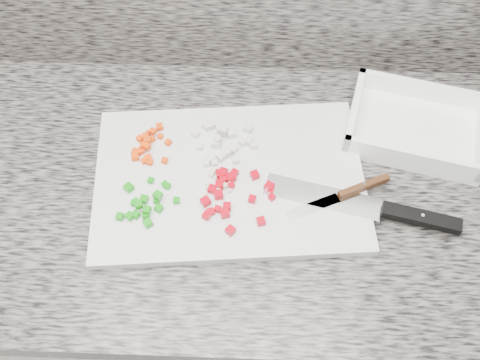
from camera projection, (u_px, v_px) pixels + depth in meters
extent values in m
cube|color=silver|center=(199.00, 276.00, 1.39)|extent=(3.92, 0.62, 0.86)
cube|color=#625D56|center=(184.00, 186.00, 1.01)|extent=(3.96, 0.64, 0.04)
cube|color=silver|center=(230.00, 179.00, 0.99)|extent=(0.52, 0.37, 0.02)
cube|color=#EB3F05|center=(148.00, 133.00, 1.03)|extent=(0.01, 0.01, 0.01)
cube|color=#EB3F05|center=(141.00, 151.00, 1.00)|extent=(0.02, 0.02, 0.01)
cube|color=#EB3F05|center=(168.00, 142.00, 1.01)|extent=(0.01, 0.01, 0.01)
cube|color=#EB3F05|center=(147.00, 158.00, 0.99)|extent=(0.01, 0.01, 0.01)
cube|color=#EB3F05|center=(147.00, 146.00, 1.00)|extent=(0.02, 0.02, 0.01)
cube|color=#EB3F05|center=(152.00, 139.00, 1.02)|extent=(0.01, 0.01, 0.01)
cube|color=#EB3F05|center=(160.00, 136.00, 1.02)|extent=(0.01, 0.01, 0.01)
cube|color=#EB3F05|center=(143.00, 145.00, 1.00)|extent=(0.01, 0.01, 0.01)
cube|color=#EB3F05|center=(140.00, 152.00, 1.00)|extent=(0.01, 0.01, 0.01)
cube|color=#EB3F05|center=(144.00, 161.00, 0.99)|extent=(0.01, 0.01, 0.01)
cube|color=#EB3F05|center=(145.00, 137.00, 1.01)|extent=(0.01, 0.01, 0.01)
cube|color=#EB3F05|center=(135.00, 152.00, 1.00)|extent=(0.01, 0.01, 0.01)
cube|color=#EB3F05|center=(153.00, 131.00, 1.02)|extent=(0.02, 0.02, 0.01)
cube|color=#EB3F05|center=(135.00, 157.00, 0.99)|extent=(0.02, 0.02, 0.01)
cube|color=#EB3F05|center=(165.00, 161.00, 0.99)|extent=(0.01, 0.01, 0.01)
cube|color=#EB3F05|center=(149.00, 158.00, 0.99)|extent=(0.01, 0.01, 0.01)
cube|color=#EB3F05|center=(159.00, 127.00, 1.03)|extent=(0.02, 0.02, 0.01)
cube|color=#EB3F05|center=(147.00, 140.00, 1.00)|extent=(0.01, 0.01, 0.01)
cube|color=#EB3F05|center=(140.00, 139.00, 1.02)|extent=(0.02, 0.02, 0.01)
cube|color=#EB3F05|center=(150.00, 162.00, 0.99)|extent=(0.01, 0.01, 0.01)
cube|color=beige|center=(218.00, 139.00, 1.00)|extent=(0.02, 0.02, 0.01)
cube|color=beige|center=(216.00, 143.00, 1.01)|extent=(0.02, 0.02, 0.01)
cube|color=beige|center=(209.00, 160.00, 0.99)|extent=(0.02, 0.02, 0.01)
cube|color=beige|center=(248.00, 128.00, 1.03)|extent=(0.02, 0.02, 0.01)
cube|color=beige|center=(196.00, 134.00, 1.02)|extent=(0.02, 0.02, 0.01)
cube|color=beige|center=(221.00, 157.00, 0.99)|extent=(0.02, 0.02, 0.01)
cube|color=beige|center=(226.00, 152.00, 1.00)|extent=(0.02, 0.02, 0.01)
cube|color=beige|center=(226.00, 152.00, 1.00)|extent=(0.02, 0.02, 0.01)
cube|color=beige|center=(200.00, 147.00, 1.01)|extent=(0.01, 0.01, 0.01)
cube|color=beige|center=(212.00, 125.00, 1.03)|extent=(0.02, 0.02, 0.01)
cube|color=beige|center=(220.00, 129.00, 1.02)|extent=(0.02, 0.02, 0.01)
cube|color=beige|center=(231.00, 134.00, 1.02)|extent=(0.02, 0.02, 0.01)
cube|color=beige|center=(214.00, 163.00, 0.99)|extent=(0.01, 0.01, 0.01)
cube|color=beige|center=(223.00, 130.00, 1.01)|extent=(0.02, 0.02, 0.01)
cube|color=beige|center=(206.00, 164.00, 0.99)|extent=(0.01, 0.01, 0.01)
cube|color=beige|center=(209.00, 126.00, 1.03)|extent=(0.02, 0.02, 0.01)
cube|color=beige|center=(236.00, 160.00, 0.99)|extent=(0.01, 0.01, 0.01)
cube|color=beige|center=(208.00, 125.00, 1.03)|extent=(0.02, 0.02, 0.01)
cube|color=beige|center=(253.00, 146.00, 1.01)|extent=(0.01, 0.01, 0.01)
cube|color=beige|center=(243.00, 143.00, 1.01)|extent=(0.02, 0.02, 0.01)
cube|color=beige|center=(249.00, 141.00, 1.01)|extent=(0.02, 0.02, 0.01)
cube|color=beige|center=(207.00, 126.00, 1.03)|extent=(0.02, 0.02, 0.01)
cube|color=beige|center=(233.00, 149.00, 1.00)|extent=(0.02, 0.02, 0.01)
cube|color=#118D0C|center=(136.00, 201.00, 0.94)|extent=(0.01, 0.01, 0.01)
cube|color=#118D0C|center=(147.00, 210.00, 0.92)|extent=(0.01, 0.01, 0.01)
cube|color=#118D0C|center=(165.00, 184.00, 0.96)|extent=(0.02, 0.02, 0.01)
cube|color=#118D0C|center=(176.00, 200.00, 0.94)|extent=(0.01, 0.01, 0.01)
cube|color=#118D0C|center=(136.00, 215.00, 0.93)|extent=(0.02, 0.02, 0.01)
cube|color=#118D0C|center=(139.00, 204.00, 0.93)|extent=(0.02, 0.02, 0.01)
cube|color=#118D0C|center=(144.00, 199.00, 0.94)|extent=(0.02, 0.02, 0.01)
cube|color=#118D0C|center=(159.00, 208.00, 0.94)|extent=(0.02, 0.02, 0.01)
cube|color=#118D0C|center=(120.00, 217.00, 0.93)|extent=(0.01, 0.01, 0.01)
cube|color=#118D0C|center=(148.00, 223.00, 0.92)|extent=(0.02, 0.02, 0.01)
cube|color=#118D0C|center=(134.00, 203.00, 0.94)|extent=(0.01, 0.01, 0.01)
cube|color=#118D0C|center=(158.00, 195.00, 0.94)|extent=(0.02, 0.02, 0.01)
cube|color=#118D0C|center=(167.00, 186.00, 0.96)|extent=(0.01, 0.01, 0.01)
cube|color=#118D0C|center=(151.00, 180.00, 0.97)|extent=(0.01, 0.01, 0.01)
cube|color=#118D0C|center=(157.00, 200.00, 0.95)|extent=(0.01, 0.01, 0.01)
cube|color=#118D0C|center=(130.00, 216.00, 0.93)|extent=(0.02, 0.02, 0.01)
cube|color=#118D0C|center=(146.00, 215.00, 0.93)|extent=(0.01, 0.01, 0.01)
cube|color=#118D0C|center=(129.00, 188.00, 0.96)|extent=(0.02, 0.02, 0.01)
cube|color=#B90212|center=(234.00, 173.00, 0.97)|extent=(0.02, 0.02, 0.01)
cube|color=#B90212|center=(220.00, 174.00, 0.97)|extent=(0.02, 0.02, 0.01)
cube|color=#B90212|center=(205.00, 202.00, 0.94)|extent=(0.02, 0.02, 0.01)
cube|color=#B90212|center=(261.00, 221.00, 0.92)|extent=(0.02, 0.02, 0.01)
cube|color=#B90212|center=(218.00, 209.00, 0.94)|extent=(0.01, 0.01, 0.01)
cube|color=#B90212|center=(223.00, 173.00, 0.97)|extent=(0.02, 0.02, 0.01)
cube|color=#B90212|center=(219.00, 185.00, 0.96)|extent=(0.01, 0.01, 0.01)
cube|color=#B90212|center=(231.00, 186.00, 0.96)|extent=(0.01, 0.01, 0.01)
cube|color=#B90212|center=(272.00, 197.00, 0.95)|extent=(0.01, 0.01, 0.01)
cube|color=#B90212|center=(219.00, 195.00, 0.95)|extent=(0.02, 0.02, 0.01)
cube|color=#B90212|center=(269.00, 187.00, 0.96)|extent=(0.02, 0.02, 0.01)
cube|color=#B90212|center=(230.00, 230.00, 0.91)|extent=(0.02, 0.02, 0.01)
cube|color=#B90212|center=(231.00, 177.00, 0.97)|extent=(0.02, 0.02, 0.01)
cube|color=#B90212|center=(207.00, 215.00, 0.93)|extent=(0.02, 0.02, 0.01)
cube|color=#B90212|center=(223.00, 179.00, 0.97)|extent=(0.02, 0.02, 0.01)
cube|color=#B90212|center=(255.00, 175.00, 0.97)|extent=(0.02, 0.02, 0.01)
cube|color=#B90212|center=(271.00, 191.00, 0.96)|extent=(0.01, 0.01, 0.01)
cube|color=#B90212|center=(225.00, 213.00, 0.93)|extent=(0.02, 0.02, 0.01)
cube|color=#B90212|center=(227.00, 206.00, 0.94)|extent=(0.01, 0.01, 0.01)
cube|color=#B90212|center=(212.00, 189.00, 0.96)|extent=(0.02, 0.02, 0.01)
cube|color=#B90212|center=(211.00, 212.00, 0.93)|extent=(0.01, 0.01, 0.01)
cube|color=#B90212|center=(252.00, 199.00, 0.95)|extent=(0.02, 0.02, 0.01)
cube|color=beige|center=(227.00, 185.00, 0.96)|extent=(0.01, 0.01, 0.01)
cube|color=beige|center=(230.00, 185.00, 0.96)|extent=(0.01, 0.01, 0.01)
cube|color=beige|center=(205.00, 195.00, 0.95)|extent=(0.01, 0.01, 0.01)
cube|color=beige|center=(210.00, 188.00, 0.96)|extent=(0.01, 0.01, 0.01)
cube|color=beige|center=(218.00, 187.00, 0.96)|extent=(0.01, 0.01, 0.01)
cube|color=beige|center=(212.00, 190.00, 0.96)|extent=(0.01, 0.01, 0.01)
cube|color=beige|center=(222.00, 182.00, 0.97)|extent=(0.01, 0.01, 0.01)
cube|color=beige|center=(213.00, 172.00, 0.98)|extent=(0.01, 0.01, 0.01)
cube|color=beige|center=(223.00, 186.00, 0.96)|extent=(0.01, 0.01, 0.01)
cube|color=beige|center=(228.00, 178.00, 0.97)|extent=(0.01, 0.01, 0.01)
cube|color=beige|center=(219.00, 174.00, 0.98)|extent=(0.01, 0.01, 0.01)
cube|color=beige|center=(211.00, 175.00, 0.97)|extent=(0.01, 0.01, 0.01)
cube|color=beige|center=(218.00, 188.00, 0.96)|extent=(0.01, 0.01, 0.01)
cube|color=beige|center=(208.00, 184.00, 0.96)|extent=(0.01, 0.01, 0.01)
cube|color=beige|center=(222.00, 175.00, 0.97)|extent=(0.01, 0.01, 0.01)
cube|color=beige|center=(230.00, 191.00, 0.96)|extent=(0.01, 0.01, 0.01)
cube|color=silver|center=(323.00, 197.00, 0.95)|extent=(0.21, 0.09, 0.00)
cube|color=black|center=(421.00, 218.00, 0.92)|extent=(0.14, 0.06, 0.02)
cylinder|color=silver|center=(423.00, 215.00, 0.92)|extent=(0.01, 0.01, 0.00)
cube|color=silver|center=(313.00, 207.00, 0.94)|extent=(0.10, 0.06, 0.00)
cube|color=#492712|center=(363.00, 187.00, 0.96)|extent=(0.10, 0.05, 0.02)
cylinder|color=silver|center=(364.00, 184.00, 0.95)|extent=(0.01, 0.01, 0.00)
cube|color=white|center=(414.00, 131.00, 1.05)|extent=(0.29, 0.24, 0.01)
cube|color=white|center=(422.00, 90.00, 1.07)|extent=(0.25, 0.07, 0.04)
cube|color=white|center=(413.00, 158.00, 0.98)|extent=(0.25, 0.07, 0.04)
cube|color=white|center=(354.00, 109.00, 1.04)|extent=(0.06, 0.18, 0.04)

